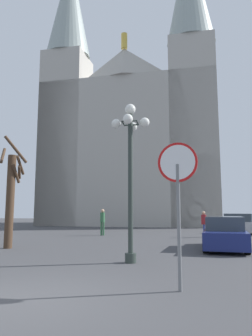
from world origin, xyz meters
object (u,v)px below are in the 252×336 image
at_px(parked_car_near_silver, 246,224).
at_px(pedestrian_standing, 204,222).
at_px(bare_tree, 11,195).
at_px(pedestrian_walking, 103,219).
at_px(cathedral, 131,131).
at_px(parked_car_far_navy, 225,234).
at_px(street_lamp, 130,158).
at_px(stop_sign, 178,184).

height_order(parked_car_near_silver, pedestrian_standing, pedestrian_standing).
xyz_separation_m(bare_tree, pedestrian_walking, (2.27, 7.86, -1.26)).
distance_m(parked_car_near_silver, pedestrian_walking, 10.46).
distance_m(cathedral, parked_car_far_navy, 25.97).
relative_size(street_lamp, parked_car_far_navy, 1.14).
bearing_deg(stop_sign, parked_car_far_navy, 76.17).
distance_m(stop_sign, street_lamp, 3.88).
bearing_deg(cathedral, bare_tree, -94.13).
bearing_deg(parked_car_near_silver, bare_tree, -137.14).
xyz_separation_m(cathedral, bare_tree, (-1.72, -23.85, -8.94)).
bearing_deg(street_lamp, stop_sign, -64.83).
bearing_deg(street_lamp, cathedral, 98.96).
xyz_separation_m(stop_sign, parked_car_far_navy, (1.89, 7.66, -1.56)).
height_order(cathedral, parked_car_near_silver, cathedral).
height_order(stop_sign, bare_tree, bare_tree).
height_order(cathedral, bare_tree, cathedral).
bearing_deg(street_lamp, parked_car_near_silver, 66.31).
bearing_deg(pedestrian_walking, cathedral, 91.96).
xyz_separation_m(street_lamp, pedestrian_walking, (-3.67, 10.75, -2.31)).
bearing_deg(parked_car_near_silver, pedestrian_standing, -129.96).
xyz_separation_m(cathedral, pedestrian_standing, (7.20, -16.43, -10.30)).
xyz_separation_m(street_lamp, bare_tree, (-5.94, 2.89, -1.05)).
height_order(bare_tree, pedestrian_walking, bare_tree).
bearing_deg(pedestrian_standing, bare_tree, -140.25).
distance_m(stop_sign, parked_car_far_navy, 8.04).
bearing_deg(stop_sign, bare_tree, 140.30).
distance_m(parked_car_near_silver, pedestrian_standing, 5.04).
height_order(parked_car_near_silver, parked_car_far_navy, parked_car_near_silver).
xyz_separation_m(stop_sign, street_lamp, (-1.57, 3.35, 1.17)).
bearing_deg(parked_car_far_navy, parked_car_near_silver, 74.38).
xyz_separation_m(parked_car_near_silver, pedestrian_standing, (-3.23, -3.85, 0.30)).
bearing_deg(parked_car_far_navy, pedestrian_standing, 94.54).
distance_m(pedestrian_walking, pedestrian_standing, 6.66).
distance_m(stop_sign, bare_tree, 9.76).
distance_m(cathedral, parked_car_near_silver, 19.47).
xyz_separation_m(pedestrian_walking, pedestrian_standing, (6.65, -0.44, -0.10)).
xyz_separation_m(street_lamp, pedestrian_standing, (2.98, 10.30, -2.40)).
relative_size(parked_car_near_silver, parked_car_far_navy, 0.92).
height_order(cathedral, pedestrian_standing, cathedral).
distance_m(cathedral, pedestrian_standing, 20.68).
distance_m(cathedral, stop_sign, 31.94).
bearing_deg(parked_car_near_silver, street_lamp, -113.69).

